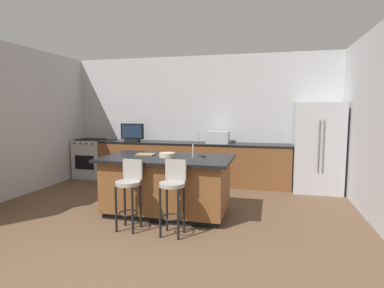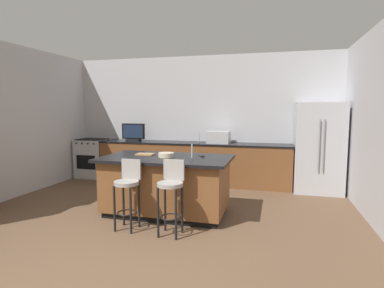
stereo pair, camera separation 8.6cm
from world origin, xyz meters
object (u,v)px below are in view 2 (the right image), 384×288
Objects in this scene: cutting_board at (145,154)px; cell_phone at (201,156)px; tv_monitor at (133,133)px; range_oven at (93,158)px; bar_stool_right at (171,190)px; bar_stool_left at (128,188)px; fruit_bowl at (166,155)px; microwave at (219,137)px; tv_remote at (203,156)px; refrigerator at (319,148)px; kitchen_island at (167,185)px.

cell_phone is at bearing 6.43° from cutting_board.
tv_monitor is 1.93× the size of cutting_board.
tv_monitor reaches higher than range_oven.
bar_stool_left is at bearing 178.50° from bar_stool_right.
fruit_bowl is at bearing 176.49° from cell_phone.
bar_stool_left is at bearing -104.76° from microwave.
range_oven is 5.55× the size of tv_remote.
refrigerator is 3.48m from cutting_board.
refrigerator is at bearing 39.60° from fruit_bowl.
kitchen_island is 13.53× the size of cell_phone.
bar_stool_right is 1.10m from cell_phone.
microwave is 2.82× the size of tv_remote.
bar_stool_right reaches higher than bar_stool_left.
fruit_bowl is at bearing 115.58° from bar_stool_right.
bar_stool_left is 3.34× the size of cutting_board.
range_oven is at bearing 177.41° from tv_monitor.
microwave reaches higher than bar_stool_left.
kitchen_island is 1.13× the size of refrigerator.
range_oven reaches higher than cell_phone.
refrigerator is 2.68m from cell_phone.
tv_remote is (0.20, 0.99, 0.33)m from bar_stool_right.
microwave is 2.18m from fruit_bowl.
bar_stool_right is 0.92m from fruit_bowl.
microwave reaches higher than cell_phone.
microwave reaches higher than tv_remote.
fruit_bowl is at bearing -140.40° from refrigerator.
refrigerator is at bearing 54.80° from bar_stool_right.
fruit_bowl reaches higher than range_oven.
cutting_board is (-0.42, 0.15, 0.46)m from kitchen_island.
bar_stool_right is (-2.15, -2.84, -0.30)m from refrigerator.
cutting_board is (-0.76, 0.93, 0.33)m from bar_stool_right.
tv_monitor is (-4.04, 0.01, 0.22)m from refrigerator.
bar_stool_left is (1.24, -2.81, -0.54)m from tv_monitor.
range_oven is 3.79× the size of fruit_bowl.
refrigerator is at bearing 39.45° from kitchen_island.
fruit_bowl is at bearing -174.52° from tv_remote.
microwave is 3.00m from bar_stool_left.
range_oven is (-2.66, 2.12, 0.00)m from kitchen_island.
bar_stool_right is at bearing -129.69° from cell_phone.
cutting_board reaches higher than cell_phone.
bar_stool_left is (-2.79, -2.80, -0.32)m from refrigerator.
tv_remote is (0.09, -1.92, -0.13)m from microwave.
kitchen_island is 11.93× the size of tv_remote.
kitchen_island is 3.65× the size of tv_monitor.
bar_stool_left is (2.37, -2.86, 0.11)m from range_oven.
cell_phone is (-1.98, -1.80, 0.02)m from refrigerator.
fruit_bowl reaches higher than cutting_board.
bar_stool_right is (-0.11, -2.90, -0.46)m from microwave.
range_oven is 3.44m from fruit_bowl.
cutting_board is (-2.91, -1.91, 0.03)m from refrigerator.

